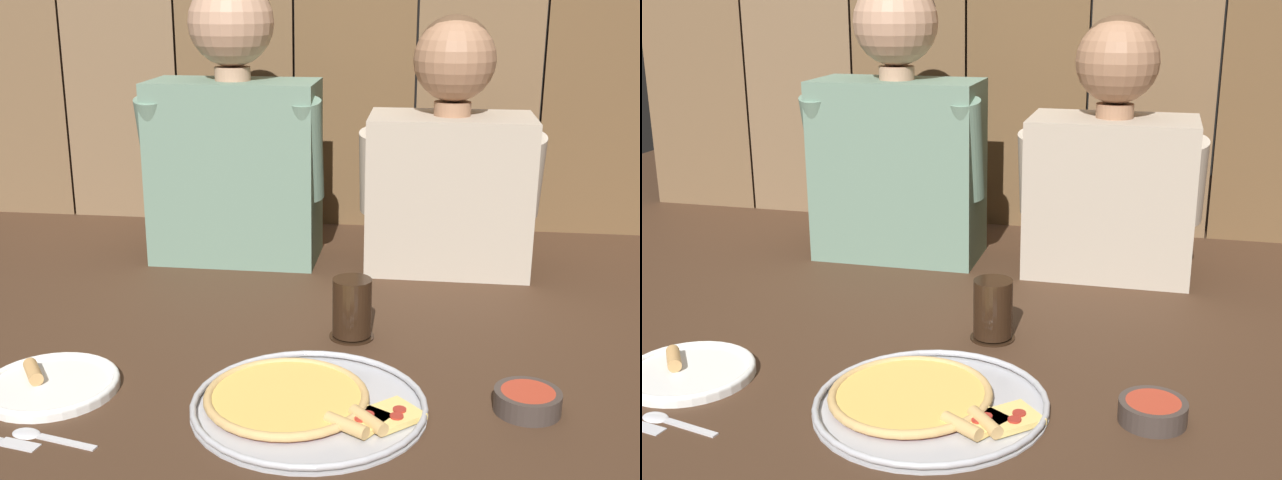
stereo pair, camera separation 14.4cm
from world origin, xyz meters
TOP-DOWN VIEW (x-y plane):
  - ground_plane at (0.00, 0.00)m, footprint 3.20×3.20m
  - pizza_tray at (0.02, -0.18)m, footprint 0.36×0.36m
  - dinner_plate at (-0.38, -0.18)m, footprint 0.21×0.21m
  - drinking_glass at (0.07, 0.09)m, footprint 0.08×0.08m
  - dipping_bowl at (0.36, -0.15)m, footprint 0.10×0.10m
  - table_spoon at (-0.34, -0.31)m, footprint 0.14×0.05m
  - diner_left at (-0.24, 0.52)m, footprint 0.41×0.21m
  - diner_right at (0.24, 0.52)m, footprint 0.39×0.22m

SIDE VIEW (x-z plane):
  - ground_plane at x=0.00m, z-range 0.00..0.00m
  - table_spoon at x=-0.34m, z-range 0.00..0.01m
  - dinner_plate at x=-0.38m, z-range -0.01..0.03m
  - pizza_tray at x=0.02m, z-range 0.00..0.02m
  - dipping_bowl at x=0.36m, z-range 0.00..0.03m
  - drinking_glass at x=0.07m, z-range 0.00..0.11m
  - diner_right at x=0.24m, z-range -0.03..0.53m
  - diner_left at x=-0.24m, z-range -0.02..0.62m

